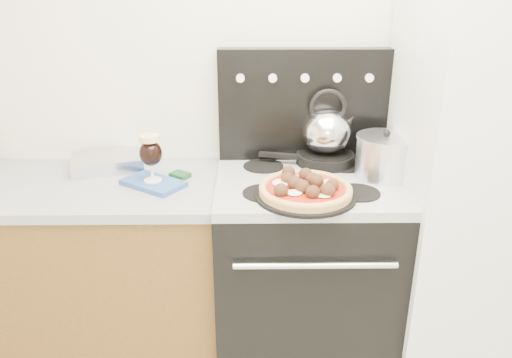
{
  "coord_description": "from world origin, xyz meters",
  "views": [
    {
      "loc": [
        -0.16,
        -0.76,
        1.71
      ],
      "look_at": [
        -0.14,
        1.05,
        0.97
      ],
      "focal_mm": 35.0,
      "sensor_mm": 36.0,
      "label": 1
    }
  ],
  "objects_px": {
    "base_cabinet": "(62,277)",
    "pizza": "(306,188)",
    "oven_mitt": "(153,183)",
    "skillet": "(325,158)",
    "stove_body": "(303,277)",
    "fridge": "(477,174)",
    "beer_glass": "(151,158)",
    "tea_kettle": "(327,127)",
    "stock_pot": "(384,158)",
    "pizza_pan": "(305,195)"
  },
  "relations": [
    {
      "from": "fridge",
      "to": "beer_glass",
      "type": "xyz_separation_m",
      "value": [
        -1.34,
        0.01,
        0.07
      ]
    },
    {
      "from": "base_cabinet",
      "to": "beer_glass",
      "type": "bearing_deg",
      "value": -5.0
    },
    {
      "from": "fridge",
      "to": "stock_pot",
      "type": "relative_size",
      "value": 8.12
    },
    {
      "from": "oven_mitt",
      "to": "skillet",
      "type": "bearing_deg",
      "value": 15.54
    },
    {
      "from": "oven_mitt",
      "to": "stock_pot",
      "type": "xyz_separation_m",
      "value": [
        0.96,
        0.04,
        0.09
      ]
    },
    {
      "from": "stove_body",
      "to": "fridge",
      "type": "height_order",
      "value": "fridge"
    },
    {
      "from": "fridge",
      "to": "pizza_pan",
      "type": "height_order",
      "value": "fridge"
    },
    {
      "from": "fridge",
      "to": "tea_kettle",
      "type": "xyz_separation_m",
      "value": [
        -0.6,
        0.22,
        0.14
      ]
    },
    {
      "from": "stove_body",
      "to": "oven_mitt",
      "type": "relative_size",
      "value": 3.44
    },
    {
      "from": "pizza",
      "to": "skillet",
      "type": "bearing_deg",
      "value": 70.86
    },
    {
      "from": "oven_mitt",
      "to": "pizza",
      "type": "bearing_deg",
      "value": -14.85
    },
    {
      "from": "base_cabinet",
      "to": "tea_kettle",
      "type": "xyz_separation_m",
      "value": [
        1.21,
        0.17,
        0.66
      ]
    },
    {
      "from": "pizza_pan",
      "to": "pizza",
      "type": "xyz_separation_m",
      "value": [
        0.0,
        -0.0,
        0.03
      ]
    },
    {
      "from": "base_cabinet",
      "to": "pizza",
      "type": "distance_m",
      "value": 1.22
    },
    {
      "from": "stock_pot",
      "to": "fridge",
      "type": "bearing_deg",
      "value": -7.35
    },
    {
      "from": "base_cabinet",
      "to": "tea_kettle",
      "type": "height_order",
      "value": "tea_kettle"
    },
    {
      "from": "tea_kettle",
      "to": "stock_pot",
      "type": "relative_size",
      "value": 1.05
    },
    {
      "from": "tea_kettle",
      "to": "stove_body",
      "type": "bearing_deg",
      "value": -136.95
    },
    {
      "from": "skillet",
      "to": "stove_body",
      "type": "bearing_deg",
      "value": -117.89
    },
    {
      "from": "tea_kettle",
      "to": "stock_pot",
      "type": "bearing_deg",
      "value": -56.32
    },
    {
      "from": "skillet",
      "to": "stock_pot",
      "type": "height_order",
      "value": "stock_pot"
    },
    {
      "from": "skillet",
      "to": "stock_pot",
      "type": "xyz_separation_m",
      "value": [
        0.22,
        -0.17,
        0.06
      ]
    },
    {
      "from": "tea_kettle",
      "to": "stock_pot",
      "type": "height_order",
      "value": "tea_kettle"
    },
    {
      "from": "tea_kettle",
      "to": "fridge",
      "type": "bearing_deg",
      "value": -38.94
    },
    {
      "from": "base_cabinet",
      "to": "pizza",
      "type": "relative_size",
      "value": 4.06
    },
    {
      "from": "stove_body",
      "to": "pizza_pan",
      "type": "height_order",
      "value": "pizza_pan"
    },
    {
      "from": "pizza_pan",
      "to": "stock_pot",
      "type": "height_order",
      "value": "stock_pot"
    },
    {
      "from": "beer_glass",
      "to": "stove_body",
      "type": "bearing_deg",
      "value": 1.38
    },
    {
      "from": "pizza",
      "to": "tea_kettle",
      "type": "distance_m",
      "value": 0.41
    },
    {
      "from": "stove_body",
      "to": "stock_pot",
      "type": "xyz_separation_m",
      "value": [
        0.32,
        0.02,
        0.57
      ]
    },
    {
      "from": "oven_mitt",
      "to": "pizza",
      "type": "xyz_separation_m",
      "value": [
        0.62,
        -0.16,
        0.05
      ]
    },
    {
      "from": "beer_glass",
      "to": "skillet",
      "type": "distance_m",
      "value": 0.78
    },
    {
      "from": "pizza_pan",
      "to": "skillet",
      "type": "relative_size",
      "value": 1.5
    },
    {
      "from": "fridge",
      "to": "beer_glass",
      "type": "bearing_deg",
      "value": 179.59
    },
    {
      "from": "oven_mitt",
      "to": "stock_pot",
      "type": "distance_m",
      "value": 0.97
    },
    {
      "from": "fridge",
      "to": "pizza_pan",
      "type": "xyz_separation_m",
      "value": [
        -0.73,
        -0.15,
        -0.02
      ]
    },
    {
      "from": "oven_mitt",
      "to": "pizza",
      "type": "height_order",
      "value": "pizza"
    },
    {
      "from": "stove_body",
      "to": "skillet",
      "type": "height_order",
      "value": "skillet"
    },
    {
      "from": "base_cabinet",
      "to": "beer_glass",
      "type": "distance_m",
      "value": 0.75
    },
    {
      "from": "pizza_pan",
      "to": "skillet",
      "type": "bearing_deg",
      "value": 70.86
    },
    {
      "from": "oven_mitt",
      "to": "tea_kettle",
      "type": "height_order",
      "value": "tea_kettle"
    },
    {
      "from": "oven_mitt",
      "to": "skillet",
      "type": "height_order",
      "value": "skillet"
    },
    {
      "from": "pizza_pan",
      "to": "pizza",
      "type": "height_order",
      "value": "pizza"
    },
    {
      "from": "fridge",
      "to": "oven_mitt",
      "type": "relative_size",
      "value": 7.43
    },
    {
      "from": "pizza_pan",
      "to": "skillet",
      "type": "distance_m",
      "value": 0.39
    },
    {
      "from": "skillet",
      "to": "stock_pot",
      "type": "distance_m",
      "value": 0.28
    },
    {
      "from": "base_cabinet",
      "to": "skillet",
      "type": "xyz_separation_m",
      "value": [
        1.21,
        0.17,
        0.51
      ]
    },
    {
      "from": "pizza",
      "to": "tea_kettle",
      "type": "bearing_deg",
      "value": 70.86
    },
    {
      "from": "stove_body",
      "to": "pizza",
      "type": "relative_size",
      "value": 2.46
    },
    {
      "from": "skillet",
      "to": "tea_kettle",
      "type": "height_order",
      "value": "tea_kettle"
    }
  ]
}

